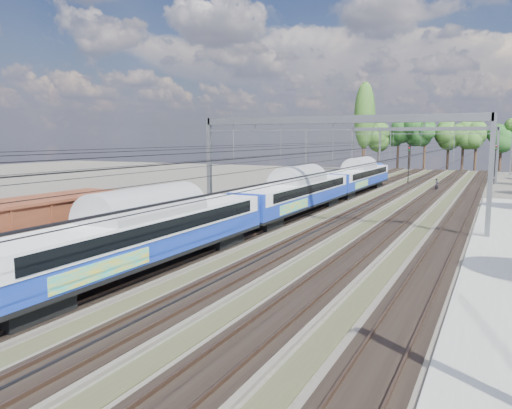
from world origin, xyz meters
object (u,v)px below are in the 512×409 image
at_px(signal_near, 409,161).
at_px(worker, 437,185).
at_px(emu_train, 296,188).
at_px(signal_far, 495,159).

bearing_deg(signal_near, worker, -77.74).
height_order(emu_train, signal_near, signal_near).
xyz_separation_m(emu_train, signal_near, (3.80, 37.36, 1.03)).
bearing_deg(worker, signal_far, -5.73).
bearing_deg(signal_far, signal_near, -151.06).
distance_m(emu_train, worker, 31.04).
relative_size(worker, signal_near, 0.30).
bearing_deg(signal_far, emu_train, -109.27).
xyz_separation_m(worker, signal_far, (6.90, 14.14, 3.04)).
height_order(emu_train, worker, emu_train).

